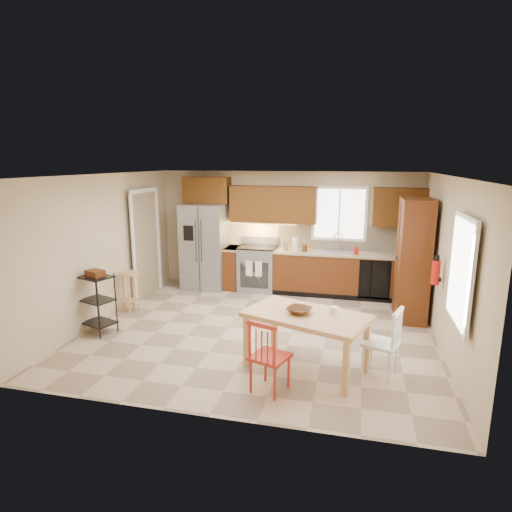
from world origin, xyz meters
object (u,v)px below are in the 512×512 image
object	(u,v)px
fire_extinguisher	(436,272)
table_bowl	(299,314)
bar_stool	(131,292)
utility_cart	(98,303)
refrigerator	(205,246)
table_jar	(334,312)
range_stove	(258,269)
chair_red	(270,355)
dining_table	(306,342)
chair_white	(381,342)
soap_bottle	(357,250)
pantry	(413,259)

from	to	relation	value
fire_extinguisher	table_bowl	size ratio (longest dim) A/B	1.14
bar_stool	utility_cart	distance (m)	1.03
refrigerator	table_jar	bearing A→B (deg)	-47.38
range_stove	chair_red	world-z (taller)	range_stove
dining_table	fire_extinguisher	bearing A→B (deg)	56.48
chair_red	chair_white	size ratio (longest dim) A/B	1.00
refrigerator	table_bowl	bearing A→B (deg)	-52.79
chair_white	table_bowl	world-z (taller)	chair_white
table_bowl	bar_stool	distance (m)	3.64
refrigerator	chair_white	bearing A→B (deg)	-42.39
refrigerator	utility_cart	distance (m)	2.95
refrigerator	fire_extinguisher	size ratio (longest dim) A/B	5.06
soap_bottle	table_jar	world-z (taller)	soap_bottle
refrigerator	soap_bottle	xyz separation A→B (m)	(3.18, -0.02, 0.09)
refrigerator	range_stove	xyz separation A→B (m)	(1.15, 0.06, -0.45)
pantry	bar_stool	size ratio (longest dim) A/B	2.84
table_bowl	bar_stool	size ratio (longest dim) A/B	0.43
chair_red	range_stove	bearing A→B (deg)	124.96
dining_table	utility_cart	world-z (taller)	utility_cart
refrigerator	soap_bottle	bearing A→B (deg)	-0.45
pantry	chair_white	size ratio (longest dim) A/B	2.30
refrigerator	dining_table	distance (m)	4.21
table_bowl	chair_white	bearing A→B (deg)	2.73
bar_stool	refrigerator	bearing A→B (deg)	88.54
table_bowl	utility_cart	xyz separation A→B (m)	(-3.29, 0.47, -0.28)
range_stove	dining_table	world-z (taller)	range_stove
range_stove	table_jar	xyz separation A→B (m)	(1.78, -3.24, 0.34)
pantry	table_bowl	xyz separation A→B (m)	(-1.64, -2.35, -0.28)
range_stove	chair_white	distance (m)	4.06
refrigerator	table_bowl	size ratio (longest dim) A/B	5.78
soap_bottle	pantry	distance (m)	1.31
range_stove	soap_bottle	xyz separation A→B (m)	(2.03, -0.08, 0.54)
fire_extinguisher	chair_white	xyz separation A→B (m)	(-0.79, -1.25, -0.64)
table_bowl	utility_cart	size ratio (longest dim) A/B	0.32
dining_table	bar_stool	distance (m)	3.70
pantry	chair_red	world-z (taller)	pantry
utility_cart	dining_table	bearing A→B (deg)	11.38
table_jar	bar_stool	distance (m)	4.00
fire_extinguisher	table_jar	bearing A→B (deg)	-139.34
soap_bottle	table_jar	distance (m)	3.17
range_stove	chair_red	distance (m)	4.13
table_bowl	pantry	bearing A→B (deg)	55.10
fire_extinguisher	utility_cart	world-z (taller)	fire_extinguisher
range_stove	bar_stool	world-z (taller)	range_stove
chair_white	table_bowl	xyz separation A→B (m)	(-1.05, -0.05, 0.31)
refrigerator	soap_bottle	world-z (taller)	refrigerator
fire_extinguisher	bar_stool	distance (m)	5.19
dining_table	table_jar	world-z (taller)	table_jar
bar_stool	chair_red	bearing A→B (deg)	-12.54
refrigerator	pantry	size ratio (longest dim) A/B	0.87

